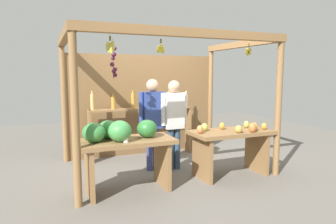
# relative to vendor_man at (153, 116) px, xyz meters

# --- Properties ---
(ground_plane) EXTENTS (12.00, 12.00, 0.00)m
(ground_plane) POSITION_rel_vendor_man_xyz_m (0.22, 0.05, -0.94)
(ground_plane) COLOR slate
(ground_plane) RESTS_ON ground
(market_stall) EXTENTS (3.28, 2.26, 2.28)m
(market_stall) POSITION_rel_vendor_man_xyz_m (0.21, 0.53, 0.40)
(market_stall) COLOR olive
(market_stall) RESTS_ON ground
(fruit_counter_left) EXTENTS (1.33, 0.65, 1.04)m
(fruit_counter_left) POSITION_rel_vendor_man_xyz_m (-0.72, -0.76, -0.23)
(fruit_counter_left) COLOR olive
(fruit_counter_left) RESTS_ON ground
(fruit_counter_right) EXTENTS (1.33, 0.66, 0.90)m
(fruit_counter_right) POSITION_rel_vendor_man_xyz_m (1.09, -0.77, -0.38)
(fruit_counter_right) COLOR olive
(fruit_counter_right) RESTS_ON ground
(bottle_shelf_unit) EXTENTS (2.10, 0.22, 1.36)m
(bottle_shelf_unit) POSITION_rel_vendor_man_xyz_m (0.08, 0.85, -0.14)
(bottle_shelf_unit) COLOR olive
(bottle_shelf_unit) RESTS_ON ground
(vendor_man) EXTENTS (0.48, 0.21, 1.58)m
(vendor_man) POSITION_rel_vendor_man_xyz_m (0.00, 0.00, 0.00)
(vendor_man) COLOR #39427E
(vendor_man) RESTS_ON ground
(vendor_woman) EXTENTS (0.48, 0.21, 1.55)m
(vendor_woman) POSITION_rel_vendor_man_xyz_m (0.36, -0.10, -0.02)
(vendor_woman) COLOR #31475E
(vendor_woman) RESTS_ON ground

